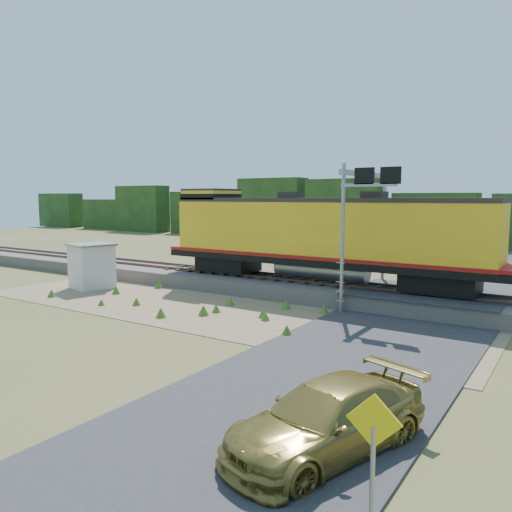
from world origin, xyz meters
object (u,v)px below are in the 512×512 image
Objects in this scene: shed at (92,266)px; road_sign at (373,451)px; locomotive at (317,234)px; signal_gantry at (368,201)px; car at (327,419)px.

road_sign is at bearing -15.75° from shed.
signal_gantry is at bearing -12.14° from locomotive.
signal_gantry is 15.62m from car.
signal_gantry is 2.80× the size of road_sign.
shed is 0.39× the size of signal_gantry.
signal_gantry is (3.07, -0.66, 1.80)m from locomotive.
road_sign is (21.70, -12.01, 0.20)m from shed.
car is (-1.82, 2.28, -0.83)m from road_sign.
road_sign reaches higher than car.
locomotive is 3.62m from signal_gantry.
locomotive is 19.72m from road_sign.
locomotive reaches higher than road_sign.
shed is 0.54× the size of car.
signal_gantry is at bearing 111.46° from road_sign.
car is (19.88, -9.74, -0.63)m from shed.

